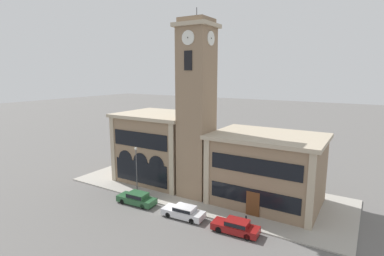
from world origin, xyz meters
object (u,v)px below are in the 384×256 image
at_px(parked_car_mid, 184,212).
at_px(street_lamp, 136,165).
at_px(parked_car_far, 236,226).
at_px(parked_car_near, 137,198).
at_px(bollard, 246,220).

bearing_deg(parked_car_mid, street_lamp, -15.51).
xyz_separation_m(parked_car_mid, parked_car_far, (6.11, 0.00, 0.02)).
bearing_deg(street_lamp, parked_car_mid, -11.90).
relative_size(parked_car_near, parked_car_mid, 1.04).
distance_m(parked_car_far, bollard, 1.77).
distance_m(parked_car_far, street_lamp, 14.81).
bearing_deg(parked_car_near, parked_car_mid, 176.39).
bearing_deg(parked_car_near, street_lamp, -52.98).
bearing_deg(street_lamp, parked_car_far, -6.87).
bearing_deg(parked_car_far, parked_car_near, -3.61).
xyz_separation_m(parked_car_near, parked_car_far, (12.81, -0.00, -0.03)).
bearing_deg(parked_car_far, parked_car_mid, -3.61).
bearing_deg(parked_car_mid, parked_car_near, -3.61).
relative_size(parked_car_far, bollard, 4.48).
relative_size(parked_car_near, street_lamp, 0.79).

